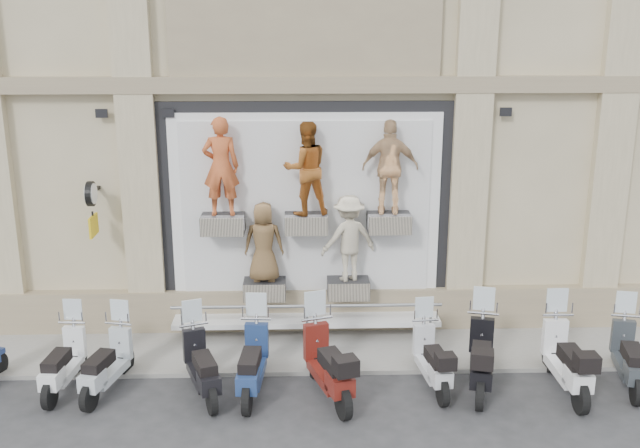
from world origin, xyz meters
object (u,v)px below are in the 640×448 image
(scooter_c, at_px, (106,352))
(scooter_i, at_px, (567,347))
(scooter_j, at_px, (630,345))
(scooter_g, at_px, (432,349))
(guard_rail, at_px, (307,328))
(scooter_f, at_px, (328,352))
(clock_sign_bracket, at_px, (92,201))
(scooter_e, at_px, (252,350))
(scooter_d, at_px, (201,354))
(scooter_b, at_px, (62,351))
(scooter_h, at_px, (482,345))

(scooter_c, distance_m, scooter_i, 7.58)
(scooter_j, bearing_deg, scooter_g, -168.56)
(scooter_c, bearing_deg, guard_rail, 36.34)
(scooter_c, bearing_deg, scooter_f, 8.48)
(scooter_f, bearing_deg, clock_sign_bracket, 135.52)
(scooter_i, relative_size, scooter_j, 1.08)
(scooter_e, height_order, scooter_i, scooter_i)
(scooter_d, xyz_separation_m, scooter_g, (3.81, 0.15, -0.03))
(scooter_d, height_order, scooter_f, scooter_f)
(clock_sign_bracket, distance_m, scooter_j, 9.71)
(scooter_e, height_order, scooter_g, scooter_e)
(scooter_b, relative_size, scooter_c, 0.99)
(scooter_d, xyz_separation_m, scooter_i, (6.00, -0.07, 0.06))
(scooter_d, height_order, scooter_e, scooter_e)
(scooter_d, bearing_deg, scooter_g, -17.63)
(scooter_h, bearing_deg, guard_rail, 166.39)
(scooter_d, distance_m, scooter_i, 6.00)
(scooter_b, height_order, scooter_e, scooter_e)
(scooter_d, height_order, scooter_i, scooter_i)
(scooter_d, height_order, scooter_h, scooter_h)
(scooter_d, relative_size, scooter_h, 0.92)
(clock_sign_bracket, distance_m, scooter_e, 4.14)
(scooter_h, distance_m, scooter_j, 2.51)
(clock_sign_bracket, bearing_deg, scooter_i, -14.58)
(clock_sign_bracket, relative_size, scooter_c, 0.59)
(scooter_j, bearing_deg, scooter_d, -166.92)
(clock_sign_bracket, height_order, scooter_c, clock_sign_bracket)
(guard_rail, relative_size, scooter_i, 2.60)
(clock_sign_bracket, height_order, scooter_i, clock_sign_bracket)
(clock_sign_bracket, bearing_deg, guard_rail, -6.84)
(scooter_g, xyz_separation_m, scooter_i, (2.18, -0.21, 0.09))
(guard_rail, xyz_separation_m, scooter_b, (-4.06, -1.34, 0.23))
(scooter_d, xyz_separation_m, scooter_f, (2.06, -0.13, 0.08))
(guard_rail, height_order, scooter_c, scooter_c)
(scooter_d, bearing_deg, scooter_b, 154.09)
(guard_rail, xyz_separation_m, scooter_h, (2.87, -1.52, 0.32))
(scooter_j, bearing_deg, scooter_e, -167.10)
(clock_sign_bracket, distance_m, scooter_f, 5.15)
(scooter_f, height_order, scooter_g, scooter_f)
(scooter_e, bearing_deg, scooter_i, 3.31)
(scooter_b, distance_m, scooter_c, 0.74)
(clock_sign_bracket, bearing_deg, scooter_e, -34.17)
(scooter_f, bearing_deg, guard_rail, 83.23)
(guard_rail, height_order, scooter_b, scooter_b)
(scooter_b, height_order, scooter_h, scooter_h)
(guard_rail, distance_m, scooter_d, 2.37)
(scooter_i, distance_m, scooter_j, 1.14)
(clock_sign_bracket, distance_m, scooter_d, 3.63)
(guard_rail, height_order, scooter_e, scooter_e)
(scooter_b, relative_size, scooter_i, 0.88)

